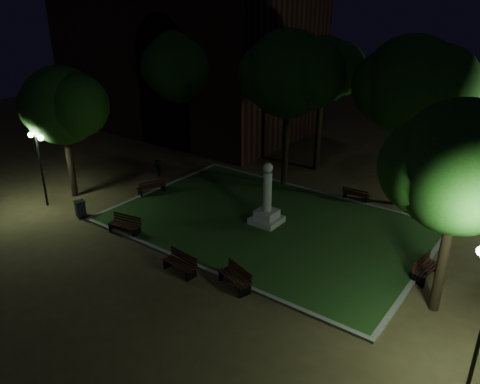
{
  "coord_description": "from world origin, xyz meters",
  "views": [
    {
      "loc": [
        11.44,
        -15.68,
        10.74
      ],
      "look_at": [
        -0.92,
        1.0,
        1.87
      ],
      "focal_mm": 35.0,
      "sensor_mm": 36.0,
      "label": 1
    }
  ],
  "objects_px": {
    "bench_left_side": "(152,188)",
    "bicycle": "(158,165)",
    "trash_bin": "(80,209)",
    "bench_near_left": "(181,264)",
    "bench_far_side": "(356,195)",
    "monument": "(267,207)",
    "bench_right_side": "(425,268)",
    "bench_west_near": "(125,225)",
    "bench_near_right": "(236,278)"
  },
  "relations": [
    {
      "from": "bicycle",
      "to": "monument",
      "type": "bearing_deg",
      "value": -61.64
    },
    {
      "from": "bench_west_near",
      "to": "bench_right_side",
      "type": "xyz_separation_m",
      "value": [
        12.79,
        4.72,
        -0.01
      ]
    },
    {
      "from": "bicycle",
      "to": "bench_near_left",
      "type": "bearing_deg",
      "value": -90.16
    },
    {
      "from": "bench_near_left",
      "to": "bench_right_side",
      "type": "xyz_separation_m",
      "value": [
        8.24,
        5.68,
        0.0
      ]
    },
    {
      "from": "monument",
      "to": "bench_far_side",
      "type": "height_order",
      "value": "monument"
    },
    {
      "from": "monument",
      "to": "bench_right_side",
      "type": "xyz_separation_m",
      "value": [
        7.82,
        -0.12,
        -0.54
      ]
    },
    {
      "from": "bench_far_side",
      "to": "bicycle",
      "type": "distance_m",
      "value": 12.6
    },
    {
      "from": "bench_far_side",
      "to": "trash_bin",
      "type": "relative_size",
      "value": 1.76
    },
    {
      "from": "trash_bin",
      "to": "bench_near_left",
      "type": "bearing_deg",
      "value": -5.87
    },
    {
      "from": "bench_near_right",
      "to": "bench_far_side",
      "type": "height_order",
      "value": "bench_near_right"
    },
    {
      "from": "bench_near_left",
      "to": "bicycle",
      "type": "height_order",
      "value": "bicycle"
    },
    {
      "from": "bench_west_near",
      "to": "bench_near_left",
      "type": "bearing_deg",
      "value": -22.6
    },
    {
      "from": "monument",
      "to": "bicycle",
      "type": "relative_size",
      "value": 1.66
    },
    {
      "from": "monument",
      "to": "bicycle",
      "type": "bearing_deg",
      "value": 168.7
    },
    {
      "from": "bench_near_left",
      "to": "bench_near_right",
      "type": "height_order",
      "value": "bench_near_right"
    },
    {
      "from": "trash_bin",
      "to": "bench_near_right",
      "type": "bearing_deg",
      "value": -1.57
    },
    {
      "from": "bench_near_left",
      "to": "bench_left_side",
      "type": "height_order",
      "value": "bench_left_side"
    },
    {
      "from": "monument",
      "to": "bench_near_left",
      "type": "relative_size",
      "value": 1.96
    },
    {
      "from": "monument",
      "to": "bench_far_side",
      "type": "xyz_separation_m",
      "value": [
        2.45,
        5.29,
        -0.58
      ]
    },
    {
      "from": "bench_left_side",
      "to": "bicycle",
      "type": "bearing_deg",
      "value": -119.18
    },
    {
      "from": "bicycle",
      "to": "bench_near_right",
      "type": "bearing_deg",
      "value": -81.89
    },
    {
      "from": "bench_west_near",
      "to": "bench_far_side",
      "type": "xyz_separation_m",
      "value": [
        7.42,
        10.13,
        -0.05
      ]
    },
    {
      "from": "monument",
      "to": "bench_left_side",
      "type": "distance_m",
      "value": 7.46
    },
    {
      "from": "bench_left_side",
      "to": "bench_right_side",
      "type": "relative_size",
      "value": 1.05
    },
    {
      "from": "bench_right_side",
      "to": "bench_far_side",
      "type": "xyz_separation_m",
      "value": [
        -5.37,
        5.41,
        -0.04
      ]
    },
    {
      "from": "monument",
      "to": "bench_near_right",
      "type": "distance_m",
      "value": 5.67
    },
    {
      "from": "trash_bin",
      "to": "monument",
      "type": "bearing_deg",
      "value": 31.02
    },
    {
      "from": "bench_near_right",
      "to": "bicycle",
      "type": "height_order",
      "value": "bicycle"
    },
    {
      "from": "bench_near_left",
      "to": "bicycle",
      "type": "bearing_deg",
      "value": 145.48
    },
    {
      "from": "bench_west_near",
      "to": "bench_far_side",
      "type": "height_order",
      "value": "bench_west_near"
    },
    {
      "from": "bench_near_left",
      "to": "bench_near_right",
      "type": "xyz_separation_m",
      "value": [
        2.46,
        0.53,
        0.01
      ]
    },
    {
      "from": "bicycle",
      "to": "bench_right_side",
      "type": "bearing_deg",
      "value": -57.03
    },
    {
      "from": "bench_far_side",
      "to": "bicycle",
      "type": "bearing_deg",
      "value": 10.53
    },
    {
      "from": "monument",
      "to": "bench_west_near",
      "type": "xyz_separation_m",
      "value": [
        -4.97,
        -4.83,
        -0.53
      ]
    },
    {
      "from": "monument",
      "to": "bench_west_near",
      "type": "height_order",
      "value": "monument"
    },
    {
      "from": "monument",
      "to": "bench_far_side",
      "type": "bearing_deg",
      "value": 65.18
    },
    {
      "from": "bench_near_left",
      "to": "bench_right_side",
      "type": "bearing_deg",
      "value": 39.85
    },
    {
      "from": "bench_right_side",
      "to": "trash_bin",
      "type": "xyz_separation_m",
      "value": [
        -16.11,
        -4.87,
        0.02
      ]
    },
    {
      "from": "bench_left_side",
      "to": "bicycle",
      "type": "relative_size",
      "value": 0.9
    },
    {
      "from": "monument",
      "to": "bicycle",
      "type": "distance_m",
      "value": 9.9
    },
    {
      "from": "bench_near_right",
      "to": "bench_right_side",
      "type": "bearing_deg",
      "value": 60.68
    },
    {
      "from": "bench_left_side",
      "to": "bench_far_side",
      "type": "relative_size",
      "value": 1.17
    },
    {
      "from": "bench_far_side",
      "to": "trash_bin",
      "type": "height_order",
      "value": "trash_bin"
    },
    {
      "from": "bench_near_left",
      "to": "bench_right_side",
      "type": "distance_m",
      "value": 10.01
    },
    {
      "from": "monument",
      "to": "bench_near_left",
      "type": "bearing_deg",
      "value": -94.17
    },
    {
      "from": "monument",
      "to": "bench_near_left",
      "type": "distance_m",
      "value": 5.83
    },
    {
      "from": "bench_left_side",
      "to": "bench_right_side",
      "type": "xyz_separation_m",
      "value": [
        15.22,
        0.66,
        -0.01
      ]
    },
    {
      "from": "monument",
      "to": "bicycle",
      "type": "height_order",
      "value": "monument"
    },
    {
      "from": "bench_right_side",
      "to": "bench_near_left",
      "type": "bearing_deg",
      "value": 132.83
    },
    {
      "from": "bench_west_near",
      "to": "trash_bin",
      "type": "height_order",
      "value": "bench_west_near"
    }
  ]
}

